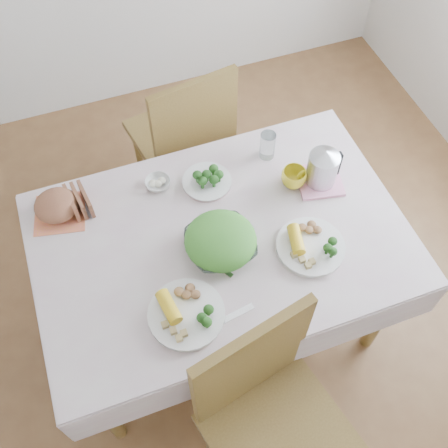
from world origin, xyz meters
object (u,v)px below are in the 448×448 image
object	(u,v)px
dinner_plate_left	(186,314)
dining_table	(221,282)
chair_far	(180,139)
yellow_mug	(294,178)
chair_near	(280,440)
salad_bowl	(221,245)
electric_kettle	(323,164)
dinner_plate_right	(310,247)

from	to	relation	value
dinner_plate_left	dining_table	bearing A→B (deg)	49.72
chair_far	yellow_mug	xyz separation A→B (m)	(0.32, -0.69, 0.34)
chair_near	salad_bowl	distance (m)	0.77
salad_bowl	yellow_mug	size ratio (longest dim) A/B	2.47
chair_near	yellow_mug	size ratio (longest dim) A/B	9.87
dining_table	dinner_plate_left	world-z (taller)	dinner_plate_left
salad_bowl	electric_kettle	world-z (taller)	electric_kettle
salad_bowl	electric_kettle	xyz separation A→B (m)	(0.52, 0.17, 0.09)
dinner_plate_left	dinner_plate_right	world-z (taller)	same
dinner_plate_right	chair_near	bearing A→B (deg)	-121.40
electric_kettle	salad_bowl	bearing A→B (deg)	-165.44
salad_bowl	yellow_mug	world-z (taller)	yellow_mug
yellow_mug	electric_kettle	distance (m)	0.14
dining_table	yellow_mug	size ratio (longest dim) A/B	12.98
chair_far	salad_bowl	distance (m)	0.95
salad_bowl	chair_far	bearing A→B (deg)	84.49
chair_far	salad_bowl	size ratio (longest dim) A/B	3.81
chair_far	dinner_plate_right	bearing A→B (deg)	94.48
dinner_plate_right	electric_kettle	distance (m)	0.36
yellow_mug	electric_kettle	size ratio (longest dim) A/B	0.59
dinner_plate_left	chair_near	bearing A→B (deg)	-67.17
dining_table	yellow_mug	xyz separation A→B (m)	(0.38, 0.15, 0.43)
salad_bowl	yellow_mug	xyz separation A→B (m)	(0.40, 0.20, 0.01)
chair_near	electric_kettle	bearing A→B (deg)	45.78
dining_table	chair_far	size ratio (longest dim) A/B	1.38
chair_near	electric_kettle	distance (m)	1.10
salad_bowl	electric_kettle	distance (m)	0.55
chair_far	dinner_plate_left	xyz separation A→B (m)	(-0.30, -1.11, 0.31)
dinner_plate_right	electric_kettle	world-z (taller)	electric_kettle
chair_far	dinner_plate_left	bearing A→B (deg)	65.48
dinner_plate_left	yellow_mug	world-z (taller)	yellow_mug
electric_kettle	dining_table	bearing A→B (deg)	-170.13
dining_table	salad_bowl	distance (m)	0.42
salad_bowl	dinner_plate_right	world-z (taller)	salad_bowl
salad_bowl	dinner_plate_right	size ratio (longest dim) A/B	0.97
dining_table	dinner_plate_left	bearing A→B (deg)	-130.28
dining_table	salad_bowl	xyz separation A→B (m)	(-0.02, -0.05, 0.42)
chair_near	salad_bowl	xyz separation A→B (m)	(0.02, 0.70, 0.33)
dining_table	dinner_plate_right	distance (m)	0.54
chair_far	dinner_plate_right	size ratio (longest dim) A/B	3.69
dining_table	salad_bowl	size ratio (longest dim) A/B	5.25
salad_bowl	electric_kettle	size ratio (longest dim) A/B	1.46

